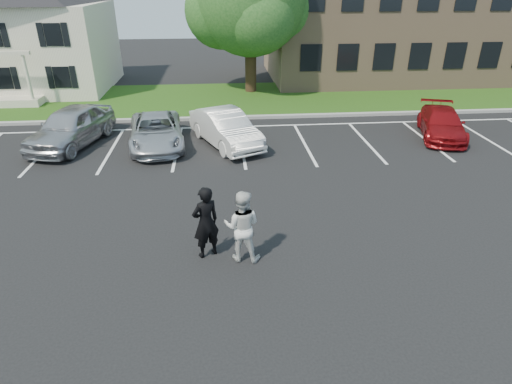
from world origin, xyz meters
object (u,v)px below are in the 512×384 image
(house, at_px, (21,27))
(man_white_shirt, at_px, (242,226))
(tree, at_px, (252,1))
(car_silver_minivan, at_px, (156,131))
(man_black_suit, at_px, (206,222))
(car_red_compact, at_px, (442,123))
(car_white_sedan, at_px, (225,128))
(office_building, at_px, (425,16))
(car_silver_west, at_px, (71,127))

(house, relative_size, man_white_shirt, 5.28)
(tree, distance_m, car_silver_minivan, 11.66)
(man_black_suit, xyz_separation_m, man_white_shirt, (0.92, -0.23, -0.02))
(tree, distance_m, car_red_compact, 13.19)
(man_white_shirt, relative_size, car_white_sedan, 0.43)
(tree, distance_m, man_white_shirt, 18.77)
(office_building, bearing_deg, car_silver_west, -148.25)
(man_white_shirt, height_order, car_white_sedan, man_white_shirt)
(car_silver_west, bearing_deg, car_red_compact, 15.14)
(man_black_suit, height_order, car_white_sedan, man_black_suit)
(tree, xyz_separation_m, car_silver_minivan, (-4.93, -9.47, -4.69))
(man_black_suit, height_order, car_red_compact, man_black_suit)
(house, xyz_separation_m, man_black_suit, (11.60, -20.09, -2.83))
(tree, bearing_deg, car_silver_west, -133.58)
(house, height_order, man_black_suit, house)
(man_black_suit, relative_size, car_red_compact, 0.46)
(man_black_suit, bearing_deg, man_white_shirt, 138.42)
(man_black_suit, height_order, car_silver_minivan, man_black_suit)
(car_silver_minivan, bearing_deg, tree, 55.18)
(tree, bearing_deg, car_silver_minivan, -117.49)
(tree, bearing_deg, man_black_suit, -98.40)
(car_silver_minivan, distance_m, car_red_compact, 12.90)
(car_silver_west, distance_m, car_silver_minivan, 3.70)
(house, distance_m, office_building, 27.08)
(house, relative_size, office_building, 0.46)
(house, xyz_separation_m, tree, (14.25, -2.15, 1.52))
(office_building, distance_m, car_white_sedan, 20.41)
(tree, distance_m, man_black_suit, 18.65)
(car_red_compact, bearing_deg, car_white_sedan, -161.73)
(tree, bearing_deg, car_red_compact, -49.69)
(house, height_order, man_white_shirt, house)
(tree, xyz_separation_m, car_silver_west, (-8.60, -9.04, -4.51))
(office_building, bearing_deg, car_white_sedan, -136.87)
(tree, xyz_separation_m, man_white_shirt, (-1.73, -18.17, -4.37))
(man_black_suit, relative_size, car_silver_minivan, 0.42)
(car_silver_west, bearing_deg, man_white_shirt, -36.67)
(tree, relative_size, man_black_suit, 4.40)
(car_silver_west, relative_size, car_red_compact, 1.14)
(office_building, relative_size, car_white_sedan, 4.91)
(car_silver_west, relative_size, car_silver_minivan, 1.03)
(car_red_compact, bearing_deg, tree, 147.49)
(tree, relative_size, man_white_shirt, 4.51)
(office_building, distance_m, car_silver_west, 25.32)
(office_building, relative_size, man_black_suit, 11.19)
(office_building, height_order, car_silver_minivan, office_building)
(man_white_shirt, bearing_deg, tree, -83.28)
(office_building, distance_m, car_silver_minivan, 22.60)
(man_white_shirt, relative_size, car_silver_minivan, 0.41)
(man_black_suit, bearing_deg, house, -87.65)
(office_building, xyz_separation_m, man_black_suit, (-15.40, -22.11, -3.16))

